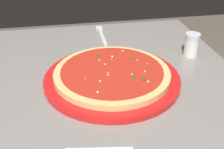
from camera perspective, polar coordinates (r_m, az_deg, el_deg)
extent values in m
cube|color=black|center=(1.29, -20.21, -8.56)|extent=(0.06, 0.06, 0.70)
cube|color=black|center=(1.33, 9.87, -5.59)|extent=(0.06, 0.06, 0.70)
cube|color=gray|center=(0.72, -2.62, -4.05)|extent=(0.95, 0.82, 0.03)
cylinder|color=red|center=(0.75, 0.00, -0.81)|extent=(0.37, 0.37, 0.02)
cylinder|color=#DBB26B|center=(0.74, 0.00, 0.24)|extent=(0.31, 0.31, 0.02)
cylinder|color=red|center=(0.73, 0.00, 0.91)|extent=(0.27, 0.27, 0.00)
sphere|color=#EFEACC|center=(0.69, -5.46, -1.02)|extent=(0.00, 0.00, 0.00)
sphere|color=#EFEACC|center=(0.68, 7.47, -1.44)|extent=(0.00, 0.00, 0.00)
sphere|color=#EFEACC|center=(0.64, -3.01, -3.67)|extent=(0.01, 0.01, 0.01)
sphere|color=#EFEACC|center=(0.76, -1.46, 2.14)|extent=(0.00, 0.00, 0.00)
sphere|color=#EFEACC|center=(0.78, -0.07, 3.14)|extent=(0.00, 0.00, 0.00)
sphere|color=#EFEACC|center=(0.78, 5.22, 2.99)|extent=(0.00, 0.00, 0.00)
sphere|color=#EFEACC|center=(0.71, 4.08, 0.23)|extent=(0.00, 0.00, 0.00)
sphere|color=#EFEACC|center=(0.77, 7.28, 2.31)|extent=(0.00, 0.00, 0.00)
sphere|color=#EFEACC|center=(0.73, 6.77, 0.66)|extent=(0.00, 0.00, 0.00)
sphere|color=#EFEACC|center=(0.68, -2.41, -1.39)|extent=(0.00, 0.00, 0.00)
sphere|color=#EFEACC|center=(0.78, -2.62, 3.00)|extent=(0.00, 0.00, 0.00)
sphere|color=#EFEACC|center=(0.71, -0.90, 0.34)|extent=(0.00, 0.00, 0.00)
sphere|color=#EFEACC|center=(0.83, 2.19, 4.89)|extent=(0.00, 0.00, 0.00)
sphere|color=#EFEACC|center=(0.71, -0.76, -0.13)|extent=(0.00, 0.00, 0.00)
sphere|color=#EFEACC|center=(0.80, 0.05, 3.73)|extent=(0.01, 0.01, 0.01)
cube|color=#23561E|center=(0.69, 6.50, -1.04)|extent=(0.01, 0.01, 0.00)
cube|color=#23561E|center=(0.79, 3.96, 3.40)|extent=(0.01, 0.01, 0.00)
cube|color=#23561E|center=(0.70, 4.50, -0.53)|extent=(0.01, 0.01, 0.00)
cube|color=#23561E|center=(0.80, -2.82, 3.93)|extent=(0.01, 0.01, 0.00)
cube|color=silver|center=(1.02, -1.97, 7.76)|extent=(0.15, 0.01, 0.00)
cube|color=silver|center=(1.11, -2.71, 9.59)|extent=(0.04, 0.02, 0.00)
cylinder|color=silver|center=(0.91, 16.05, 5.52)|extent=(0.04, 0.04, 0.06)
cylinder|color=silver|center=(0.90, 16.39, 7.66)|extent=(0.05, 0.05, 0.01)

